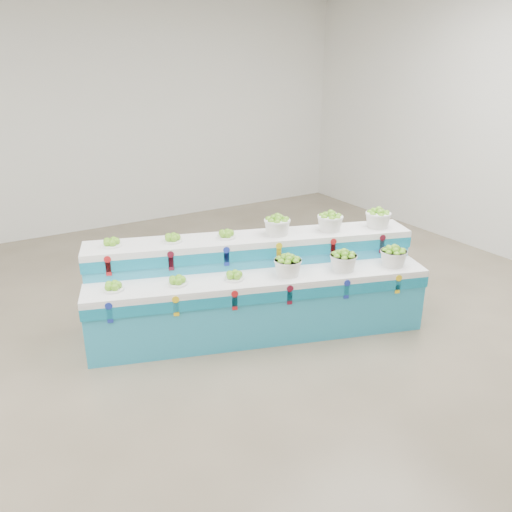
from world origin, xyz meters
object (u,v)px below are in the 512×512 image
at_px(plate_upper_mid, 172,238).
at_px(basket_upper_right, 378,218).
at_px(basket_lower_left, 288,265).
at_px(display_stand, 256,287).

relative_size(plate_upper_mid, basket_upper_right, 0.71).
height_order(basket_lower_left, basket_upper_right, basket_upper_right).
bearing_deg(display_stand, plate_upper_mid, 165.43).
bearing_deg(display_stand, basket_lower_left, -37.67).
distance_m(basket_lower_left, basket_upper_right, 1.32).
bearing_deg(basket_lower_left, plate_upper_mid, 140.38).
relative_size(basket_lower_left, basket_upper_right, 1.00).
height_order(display_stand, basket_upper_right, basket_upper_right).
bearing_deg(basket_lower_left, basket_upper_right, 2.09).
distance_m(display_stand, plate_upper_mid, 1.05).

